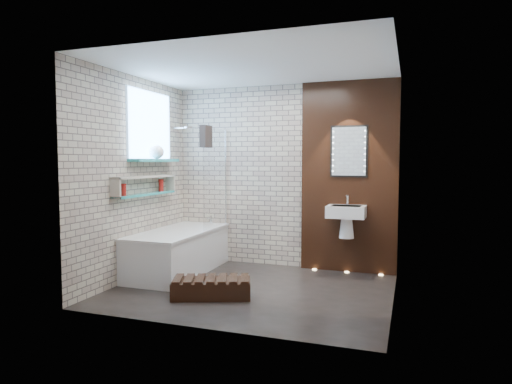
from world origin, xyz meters
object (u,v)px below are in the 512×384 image
at_px(led_mirror, 349,151).
at_px(bath_screen, 215,178).
at_px(washbasin, 346,216).
at_px(walnut_step, 211,288).
at_px(bathtub, 178,251).

bearing_deg(led_mirror, bath_screen, -169.34).
height_order(bath_screen, washbasin, bath_screen).
height_order(led_mirror, walnut_step, led_mirror).
xyz_separation_m(bath_screen, washbasin, (1.82, 0.18, -0.49)).
height_order(bathtub, washbasin, washbasin).
height_order(bathtub, led_mirror, led_mirror).
bearing_deg(bathtub, bath_screen, 51.10).
bearing_deg(walnut_step, washbasin, 49.29).
relative_size(bathtub, bath_screen, 1.24).
height_order(bathtub, bath_screen, bath_screen).
bearing_deg(led_mirror, walnut_step, -127.88).
relative_size(washbasin, led_mirror, 0.83).
height_order(bath_screen, led_mirror, led_mirror).
relative_size(led_mirror, walnut_step, 0.81).
height_order(washbasin, walnut_step, washbasin).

